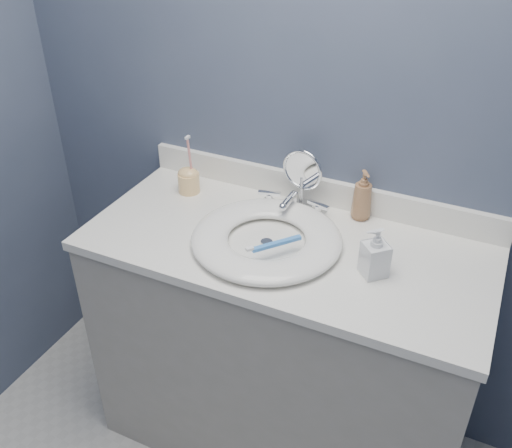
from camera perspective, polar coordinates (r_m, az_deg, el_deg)
The scene contains 12 objects.
back_wall at distance 1.79m, azimuth 6.77°, elevation 11.26°, with size 2.20×0.02×2.40m, color #404A60.
vanity_cabinet at distance 2.00m, azimuth 2.62°, elevation -12.58°, with size 1.20×0.55×0.85m, color #A49D96.
countertop at distance 1.72m, azimuth 2.99°, elevation -2.26°, with size 1.22×0.57×0.03m, color white.
backsplash at distance 1.89m, azimuth 6.12°, elevation 3.40°, with size 1.22×0.02×0.09m, color white.
basin at distance 1.69m, azimuth 1.07°, elevation -1.44°, with size 0.45×0.45×0.04m, color white, non-canonical shape.
drain at distance 1.70m, azimuth 1.06°, elevation -1.86°, with size 0.04×0.04×0.01m, color silver.
faucet at distance 1.84m, azimuth 3.60°, elevation 1.93°, with size 0.25×0.13×0.07m.
makeup_mirror at distance 1.83m, azimuth 4.63°, elevation 4.77°, with size 0.14×0.08×0.21m.
soap_bottle_amber at distance 1.81m, azimuth 10.60°, elevation 2.85°, with size 0.06×0.06×0.17m, color #966843.
soap_bottle_clear at distance 1.57m, azimuth 11.87°, elevation -2.76°, with size 0.07×0.07×0.15m, color silver.
toothbrush_holder at distance 1.95m, azimuth -6.75°, elevation 4.48°, with size 0.07×0.07×0.21m.
toothbrush_lying at distance 1.62m, azimuth 1.86°, elevation -2.04°, with size 0.12×0.14×0.02m.
Camera 1 is at (0.51, -0.33, 1.86)m, focal length 40.00 mm.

